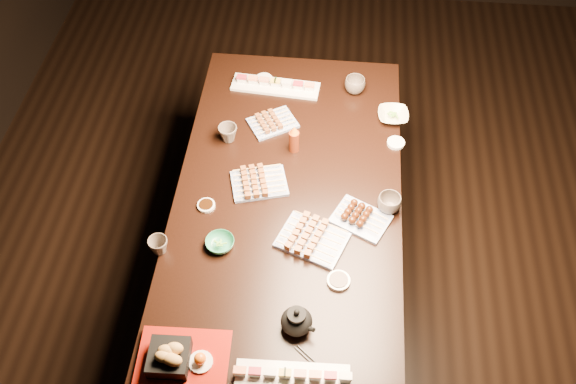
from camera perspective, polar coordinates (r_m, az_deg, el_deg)
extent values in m
plane|color=black|center=(3.19, 4.06, -8.60)|extent=(5.00, 5.00, 0.00)
cube|color=black|center=(2.83, -0.10, -5.83)|extent=(1.20, 1.93, 0.75)
imported|color=#2A815A|center=(2.41, -6.06, -4.56)|extent=(0.15, 0.15, 0.03)
imported|color=beige|center=(2.88, 9.32, 6.72)|extent=(0.14, 0.14, 0.03)
imported|color=brown|center=(2.42, -11.43, -4.71)|extent=(0.08, 0.08, 0.07)
imported|color=brown|center=(2.52, 8.98, -1.00)|extent=(0.10, 0.10, 0.07)
imported|color=brown|center=(2.74, -5.36, 5.20)|extent=(0.11, 0.11, 0.08)
imported|color=brown|center=(2.97, 5.97, 9.43)|extent=(0.11, 0.11, 0.07)
cylinder|color=#63220D|center=(2.67, 0.54, 4.79)|extent=(0.05, 0.05, 0.14)
cylinder|color=white|center=(2.54, -7.28, -1.19)|extent=(0.09, 0.09, 0.01)
cylinder|color=white|center=(2.78, 9.56, 4.33)|extent=(0.10, 0.10, 0.01)
cylinder|color=white|center=(2.33, 4.51, -7.88)|extent=(0.12, 0.12, 0.01)
cylinder|color=white|center=(3.03, -2.15, 9.99)|extent=(0.08, 0.08, 0.01)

